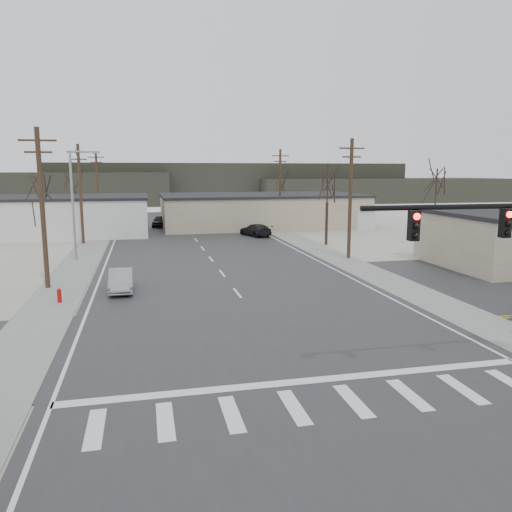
{
  "coord_description": "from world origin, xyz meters",
  "views": [
    {
      "loc": [
        -5.4,
        -21.04,
        7.4
      ],
      "look_at": [
        0.76,
        6.21,
        2.6
      ],
      "focal_mm": 35.0,
      "sensor_mm": 36.0,
      "label": 1
    }
  ],
  "objects_px": {
    "fire_hydrant": "(59,296)",
    "car_far_a": "(255,230)",
    "car_far_b": "(160,221)",
    "sedan_crossing": "(121,280)"
  },
  "relations": [
    {
      "from": "fire_hydrant",
      "to": "car_far_a",
      "type": "bearing_deg",
      "value": 56.52
    },
    {
      "from": "car_far_a",
      "to": "car_far_b",
      "type": "bearing_deg",
      "value": -68.57
    },
    {
      "from": "fire_hydrant",
      "to": "sedan_crossing",
      "type": "xyz_separation_m",
      "value": [
        3.29,
        2.12,
        0.26
      ]
    },
    {
      "from": "fire_hydrant",
      "to": "car_far_a",
      "type": "distance_m",
      "value": 31.12
    },
    {
      "from": "sedan_crossing",
      "to": "car_far_b",
      "type": "height_order",
      "value": "car_far_b"
    },
    {
      "from": "sedan_crossing",
      "to": "car_far_a",
      "type": "relative_size",
      "value": 0.86
    },
    {
      "from": "fire_hydrant",
      "to": "car_far_a",
      "type": "height_order",
      "value": "car_far_a"
    },
    {
      "from": "fire_hydrant",
      "to": "car_far_a",
      "type": "relative_size",
      "value": 0.18
    },
    {
      "from": "fire_hydrant",
      "to": "sedan_crossing",
      "type": "bearing_deg",
      "value": 32.82
    },
    {
      "from": "car_far_a",
      "to": "fire_hydrant",
      "type": "bearing_deg",
      "value": 37.59
    }
  ]
}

